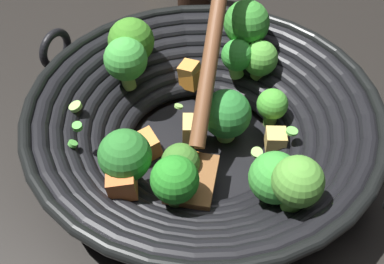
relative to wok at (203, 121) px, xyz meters
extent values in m
plane|color=black|center=(0.00, 0.00, -0.05)|extent=(4.00, 4.00, 0.00)
cylinder|color=black|center=(0.00, 0.00, -0.05)|extent=(0.17, 0.17, 0.01)
torus|color=black|center=(0.00, 0.00, -0.04)|extent=(0.22, 0.22, 0.02)
torus|color=black|center=(0.00, 0.00, -0.03)|extent=(0.25, 0.25, 0.02)
torus|color=black|center=(0.00, 0.00, -0.02)|extent=(0.27, 0.27, 0.02)
torus|color=black|center=(0.00, 0.00, -0.01)|extent=(0.30, 0.30, 0.02)
torus|color=black|center=(0.00, 0.00, 0.00)|extent=(0.33, 0.33, 0.02)
torus|color=black|center=(0.00, 0.00, 0.01)|extent=(0.36, 0.36, 0.02)
torus|color=black|center=(0.00, 0.00, 0.01)|extent=(0.38, 0.38, 0.02)
torus|color=black|center=(0.00, 0.00, 0.02)|extent=(0.40, 0.40, 0.01)
torus|color=black|center=(0.14, -0.16, 0.02)|extent=(0.05, 0.04, 0.05)
cylinder|color=#629343|center=(-0.03, 0.00, -0.04)|extent=(0.03, 0.03, 0.02)
sphere|color=#28762F|center=(-0.03, 0.00, 0.00)|extent=(0.06, 0.06, 0.06)
cylinder|color=#649E43|center=(0.10, 0.04, -0.01)|extent=(0.03, 0.03, 0.02)
sphere|color=#2B772D|center=(0.10, 0.04, 0.02)|extent=(0.06, 0.06, 0.06)
cylinder|color=#5F9343|center=(0.06, 0.08, -0.01)|extent=(0.02, 0.02, 0.02)
sphere|color=#288C26|center=(0.06, 0.08, 0.02)|extent=(0.05, 0.05, 0.05)
cylinder|color=#549A3B|center=(0.04, 0.04, -0.03)|extent=(0.02, 0.02, 0.02)
sphere|color=#3E7529|center=(0.04, 0.04, -0.01)|extent=(0.04, 0.04, 0.04)
cylinder|color=#80BA52|center=(-0.07, -0.08, 0.00)|extent=(0.03, 0.03, 0.02)
sphere|color=green|center=(-0.07, -0.08, 0.02)|extent=(0.04, 0.04, 0.04)
cylinder|color=#89BD50|center=(-0.10, -0.11, 0.01)|extent=(0.04, 0.04, 0.01)
sphere|color=#388E31|center=(-0.10, -0.11, 0.04)|extent=(0.06, 0.06, 0.06)
cylinder|color=#79B347|center=(0.05, -0.13, 0.00)|extent=(0.04, 0.04, 0.02)
sphere|color=#3D8424|center=(0.05, -0.13, 0.03)|extent=(0.06, 0.06, 0.06)
cylinder|color=#81C44B|center=(-0.09, 0.00, -0.02)|extent=(0.02, 0.02, 0.02)
sphere|color=green|center=(-0.09, 0.00, 0.00)|extent=(0.04, 0.04, 0.04)
cylinder|color=olive|center=(-0.10, -0.07, -0.01)|extent=(0.03, 0.02, 0.02)
sphere|color=#52A039|center=(-0.10, -0.07, 0.01)|extent=(0.05, 0.05, 0.05)
cylinder|color=#5CA539|center=(-0.04, 0.14, 0.01)|extent=(0.03, 0.03, 0.02)
sphere|color=#569D39|center=(-0.04, 0.14, 0.04)|extent=(0.05, 0.05, 0.05)
cylinder|color=#8AB256|center=(0.06, -0.10, 0.00)|extent=(0.02, 0.02, 0.02)
sphere|color=green|center=(0.06, -0.10, 0.03)|extent=(0.05, 0.05, 0.05)
cylinder|color=#7FAF5B|center=(-0.03, 0.12, -0.01)|extent=(0.02, 0.03, 0.02)
sphere|color=green|center=(-0.03, 0.12, 0.02)|extent=(0.05, 0.05, 0.05)
cube|color=#C26921|center=(0.03, 0.04, -0.03)|extent=(0.04, 0.04, 0.03)
cube|color=orange|center=(-0.02, -0.09, -0.02)|extent=(0.03, 0.04, 0.03)
cube|color=#C86532|center=(0.11, 0.06, 0.01)|extent=(0.04, 0.03, 0.03)
cube|color=#DFB761|center=(-0.08, 0.03, -0.02)|extent=(0.03, 0.03, 0.02)
cube|color=#CA7732|center=(0.07, -0.01, -0.03)|extent=(0.04, 0.03, 0.03)
cube|color=#E9B275|center=(0.04, 0.07, -0.02)|extent=(0.03, 0.02, 0.03)
cube|color=#DBB063|center=(0.01, -0.01, -0.02)|extent=(0.03, 0.04, 0.03)
cube|color=#DC8E40|center=(-0.02, -0.10, -0.01)|extent=(0.03, 0.03, 0.03)
cylinder|color=#99D166|center=(0.01, -0.05, -0.02)|extent=(0.01, 0.01, 0.01)
cylinder|color=#99D166|center=(0.13, -0.06, 0.01)|extent=(0.02, 0.02, 0.01)
cylinder|color=#56B247|center=(0.15, 0.00, 0.01)|extent=(0.01, 0.01, 0.01)
cylinder|color=#56B247|center=(0.14, -0.01, 0.03)|extent=(0.01, 0.01, 0.01)
cylinder|color=#99D166|center=(-0.04, 0.05, -0.01)|extent=(0.01, 0.02, 0.01)
cylinder|color=#6BC651|center=(-0.09, 0.05, 0.00)|extent=(0.02, 0.02, 0.00)
cube|color=brown|center=(0.04, 0.07, -0.01)|extent=(0.08, 0.09, 0.01)
cylinder|color=brown|center=(-0.03, -0.05, 0.07)|extent=(0.12, 0.19, 0.14)
camera|label=1|loc=(0.14, 0.37, 0.41)|focal=46.49mm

